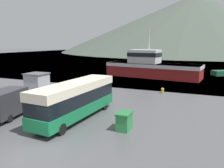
% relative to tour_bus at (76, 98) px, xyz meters
% --- Properties ---
extents(ground_plane, '(400.00, 400.00, 0.00)m').
position_rel_tour_bus_xyz_m(ground_plane, '(1.10, -6.16, -1.88)').
color(ground_plane, '#4C4C4F').
extents(water_surface, '(240.00, 240.00, 0.00)m').
position_rel_tour_bus_xyz_m(water_surface, '(1.10, 134.29, -1.88)').
color(water_surface, '#475B6B').
rests_on(water_surface, ground).
extents(hill_backdrop, '(210.20, 210.20, 44.46)m').
position_rel_tour_bus_xyz_m(hill_backdrop, '(0.57, 177.45, 20.35)').
color(hill_backdrop, '#424C42').
rests_on(hill_backdrop, ground).
extents(tour_bus, '(3.03, 10.23, 3.35)m').
position_rel_tour_bus_xyz_m(tour_bus, '(0.00, 0.00, 0.00)').
color(tour_bus, '#146B3D').
rests_on(tour_bus, ground).
extents(delivery_van, '(3.08, 5.99, 2.63)m').
position_rel_tour_bus_xyz_m(delivery_van, '(-5.99, -1.90, -0.50)').
color(delivery_van, '#2D2D33').
rests_on(delivery_van, ground).
extents(fishing_boat, '(19.31, 7.93, 10.57)m').
position_rel_tour_bus_xyz_m(fishing_boat, '(0.76, 27.30, 0.19)').
color(fishing_boat, maroon).
rests_on(fishing_boat, water_surface).
extents(storage_bin, '(1.06, 1.51, 1.44)m').
position_rel_tour_bus_xyz_m(storage_bin, '(4.93, -0.88, -1.14)').
color(storage_bin, '#287F3D').
rests_on(storage_bin, ground).
extents(dock_kiosk, '(3.03, 2.90, 2.35)m').
position_rel_tour_bus_xyz_m(dock_kiosk, '(-12.58, 9.18, -0.69)').
color(dock_kiosk, '#93999E').
rests_on(dock_kiosk, ground).
extents(mooring_bollard, '(0.42, 0.42, 0.76)m').
position_rel_tour_bus_xyz_m(mooring_bollard, '(5.50, 13.31, -1.48)').
color(mooring_bollard, '#B29919').
rests_on(mooring_bollard, ground).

